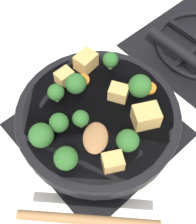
% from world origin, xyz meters
% --- Properties ---
extents(ground_plane, '(2.40, 2.40, 0.00)m').
position_xyz_m(ground_plane, '(0.00, 0.00, 0.00)').
color(ground_plane, white).
extents(front_burner_grate, '(0.31, 0.31, 0.03)m').
position_xyz_m(front_burner_grate, '(0.00, 0.00, 0.01)').
color(front_burner_grate, black).
rests_on(front_burner_grate, ground_plane).
extents(skillet_pan, '(0.34, 0.44, 0.05)m').
position_xyz_m(skillet_pan, '(-0.00, 0.00, 0.05)').
color(skillet_pan, black).
rests_on(skillet_pan, front_burner_grate).
extents(wooden_spoon, '(0.23, 0.24, 0.02)m').
position_xyz_m(wooden_spoon, '(0.10, -0.11, 0.08)').
color(wooden_spoon, olive).
rests_on(wooden_spoon, skillet_pan).
extents(tofu_cube_center_large, '(0.04, 0.05, 0.04)m').
position_xyz_m(tofu_cube_center_large, '(-0.11, 0.06, 0.09)').
color(tofu_cube_center_large, tan).
rests_on(tofu_cube_center_large, skillet_pan).
extents(tofu_cube_near_handle, '(0.03, 0.04, 0.03)m').
position_xyz_m(tofu_cube_near_handle, '(-0.11, 0.00, 0.09)').
color(tofu_cube_near_handle, tan).
rests_on(tofu_cube_near_handle, skillet_pan).
extents(tofu_cube_east_chunk, '(0.05, 0.04, 0.03)m').
position_xyz_m(tofu_cube_east_chunk, '(-0.00, 0.06, 0.09)').
color(tofu_cube_east_chunk, tan).
rests_on(tofu_cube_east_chunk, skillet_pan).
extents(tofu_cube_west_chunk, '(0.06, 0.06, 0.04)m').
position_xyz_m(tofu_cube_west_chunk, '(0.08, 0.05, 0.09)').
color(tofu_cube_west_chunk, tan).
rests_on(tofu_cube_west_chunk, skillet_pan).
extents(tofu_cube_back_piece, '(0.04, 0.05, 0.03)m').
position_xyz_m(tofu_cube_back_piece, '(0.10, -0.06, 0.09)').
color(tofu_cube_back_piece, tan).
rests_on(tofu_cube_back_piece, skillet_pan).
extents(broccoli_floret_near_spoon, '(0.03, 0.03, 0.04)m').
position_xyz_m(broccoli_floret_near_spoon, '(-0.07, 0.10, 0.10)').
color(broccoli_floret_near_spoon, '#709956').
rests_on(broccoli_floret_near_spoon, skillet_pan).
extents(broccoli_floret_center_top, '(0.03, 0.03, 0.04)m').
position_xyz_m(broccoli_floret_center_top, '(-0.08, -0.04, 0.10)').
color(broccoli_floret_center_top, '#709956').
rests_on(broccoli_floret_center_top, skillet_pan).
extents(broccoli_floret_east_rim, '(0.05, 0.05, 0.05)m').
position_xyz_m(broccoli_floret_east_rim, '(-0.02, -0.12, 0.10)').
color(broccoli_floret_east_rim, '#709956').
rests_on(broccoli_floret_east_rim, skillet_pan).
extents(broccoli_floret_west_rim, '(0.04, 0.04, 0.04)m').
position_xyz_m(broccoli_floret_west_rim, '(-0.02, -0.08, 0.10)').
color(broccoli_floret_west_rim, '#709956').
rests_on(broccoli_floret_west_rim, skillet_pan).
extents(broccoli_floret_north_edge, '(0.03, 0.03, 0.04)m').
position_xyz_m(broccoli_floret_north_edge, '(-0.00, -0.04, 0.10)').
color(broccoli_floret_north_edge, '#709956').
rests_on(broccoli_floret_north_edge, skillet_pan).
extents(broccoli_floret_south_cluster, '(0.04, 0.04, 0.05)m').
position_xyz_m(broccoli_floret_south_cluster, '(0.09, -0.01, 0.10)').
color(broccoli_floret_south_cluster, '#709956').
rests_on(broccoli_floret_south_cluster, skillet_pan).
extents(broccoli_floret_mid_floret, '(0.04, 0.04, 0.05)m').
position_xyz_m(broccoli_floret_mid_floret, '(0.05, -0.12, 0.10)').
color(broccoli_floret_mid_floret, '#709956').
rests_on(broccoli_floret_mid_floret, skillet_pan).
extents(broccoli_floret_small_inner, '(0.05, 0.05, 0.05)m').
position_xyz_m(broccoli_floret_small_inner, '(0.02, 0.09, 0.10)').
color(broccoli_floret_small_inner, '#709956').
rests_on(broccoli_floret_small_inner, skillet_pan).
extents(broccoli_floret_tall_stem, '(0.04, 0.04, 0.05)m').
position_xyz_m(broccoli_floret_tall_stem, '(-0.07, -0.00, 0.10)').
color(broccoli_floret_tall_stem, '#709956').
rests_on(broccoli_floret_tall_stem, skillet_pan).
extents(carrot_slice_orange_thin, '(0.03, 0.03, 0.01)m').
position_xyz_m(carrot_slice_orange_thin, '(0.03, 0.12, 0.08)').
color(carrot_slice_orange_thin, orange).
rests_on(carrot_slice_orange_thin, skillet_pan).
extents(carrot_slice_near_center, '(0.03, 0.03, 0.01)m').
position_xyz_m(carrot_slice_near_center, '(-0.08, 0.03, 0.08)').
color(carrot_slice_near_center, orange).
rests_on(carrot_slice_near_center, skillet_pan).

